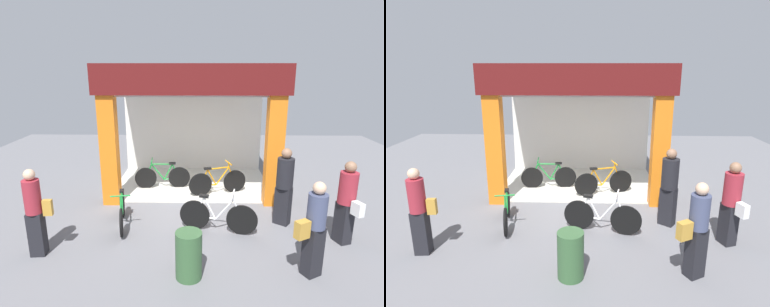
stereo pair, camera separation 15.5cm
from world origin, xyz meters
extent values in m
plane|color=slate|center=(0.00, 0.00, 0.00)|extent=(17.11, 17.11, 0.00)
cube|color=beige|center=(0.00, 1.47, 0.01)|extent=(4.55, 2.94, 0.02)
cube|color=silver|center=(0.00, 2.94, 1.41)|extent=(4.55, 0.12, 2.82)
cube|color=orange|center=(-2.07, 0.00, 1.41)|extent=(0.42, 0.36, 2.82)
cube|color=orange|center=(2.07, 0.00, 1.41)|extent=(0.42, 0.36, 2.82)
cube|color=#591414|center=(0.00, -0.15, 3.18)|extent=(4.75, 0.20, 0.73)
cube|color=silver|center=(0.00, 1.47, 2.79)|extent=(4.55, 2.94, 0.06)
cylinder|color=black|center=(-0.38, 1.11, 0.32)|extent=(0.63, 0.10, 0.63)
cylinder|color=black|center=(-1.35, 1.03, 0.32)|extent=(0.63, 0.10, 0.63)
cylinder|color=#198C33|center=(-0.61, 1.09, 0.29)|extent=(0.43, 0.07, 0.08)
cylinder|color=#198C33|center=(-0.70, 1.08, 0.50)|extent=(0.28, 0.06, 0.47)
cylinder|color=#198C33|center=(-1.00, 1.06, 0.50)|extent=(0.39, 0.07, 0.49)
cylinder|color=#198C33|center=(-0.88, 1.07, 0.73)|extent=(0.61, 0.09, 0.05)
cylinder|color=#198C33|center=(-0.49, 1.10, 0.52)|extent=(0.21, 0.05, 0.42)
cylinder|color=#198C33|center=(-1.26, 1.04, 0.53)|extent=(0.19, 0.05, 0.44)
cylinder|color=#198C33|center=(-1.17, 1.04, 0.80)|extent=(0.06, 0.04, 0.13)
cylinder|color=#198C33|center=(-1.16, 1.04, 0.87)|extent=(0.07, 0.44, 0.03)
cube|color=black|center=(-0.58, 1.09, 0.75)|extent=(0.20, 0.11, 0.05)
cylinder|color=black|center=(0.24, 0.49, 0.33)|extent=(0.64, 0.23, 0.65)
cylinder|color=black|center=(1.20, 0.78, 0.33)|extent=(0.64, 0.23, 0.65)
cylinder|color=orange|center=(0.46, 0.56, 0.30)|extent=(0.43, 0.16, 0.08)
cylinder|color=orange|center=(0.55, 0.59, 0.51)|extent=(0.28, 0.12, 0.49)
cylinder|color=orange|center=(0.85, 0.68, 0.52)|extent=(0.39, 0.15, 0.51)
cylinder|color=orange|center=(0.73, 0.64, 0.76)|extent=(0.61, 0.21, 0.05)
cylinder|color=orange|center=(0.34, 0.52, 0.54)|extent=(0.22, 0.10, 0.44)
cylinder|color=orange|center=(1.11, 0.75, 0.55)|extent=(0.20, 0.09, 0.45)
cylinder|color=orange|center=(1.02, 0.73, 0.83)|extent=(0.06, 0.05, 0.14)
cylinder|color=orange|center=(1.01, 0.72, 0.90)|extent=(0.16, 0.45, 0.03)
cube|color=black|center=(0.43, 0.55, 0.78)|extent=(0.22, 0.15, 0.05)
cylinder|color=black|center=(0.10, -1.36, 0.33)|extent=(0.66, 0.19, 0.67)
cylinder|color=black|center=(1.10, -1.60, 0.33)|extent=(0.66, 0.19, 0.67)
cylinder|color=white|center=(0.33, -1.42, 0.31)|extent=(0.44, 0.14, 0.09)
cylinder|color=white|center=(0.42, -1.44, 0.52)|extent=(0.29, 0.10, 0.50)
cylinder|color=white|center=(0.74, -1.51, 0.53)|extent=(0.41, 0.13, 0.52)
cylinder|color=white|center=(0.61, -1.48, 0.77)|extent=(0.63, 0.18, 0.05)
cylinder|color=white|center=(0.21, -1.39, 0.55)|extent=(0.22, 0.08, 0.45)
cylinder|color=white|center=(1.00, -1.57, 0.56)|extent=(0.20, 0.08, 0.46)
cylinder|color=white|center=(0.91, -1.55, 0.85)|extent=(0.06, 0.05, 0.14)
cylinder|color=white|center=(0.90, -1.55, 0.91)|extent=(0.14, 0.46, 0.03)
cube|color=black|center=(0.30, -1.41, 0.80)|extent=(0.22, 0.14, 0.05)
cylinder|color=black|center=(-1.61, -0.79, 0.30)|extent=(0.15, 0.60, 0.60)
cylinder|color=black|center=(-1.44, -1.71, 0.30)|extent=(0.15, 0.60, 0.60)
cylinder|color=#198C33|center=(-1.57, -1.01, 0.28)|extent=(0.11, 0.41, 0.08)
cylinder|color=#198C33|center=(-1.55, -1.09, 0.48)|extent=(0.08, 0.26, 0.45)
cylinder|color=#198C33|center=(-1.50, -1.37, 0.48)|extent=(0.10, 0.37, 0.47)
cylinder|color=#198C33|center=(-1.52, -1.26, 0.70)|extent=(0.14, 0.58, 0.05)
cylinder|color=#198C33|center=(-1.59, -0.89, 0.50)|extent=(0.07, 0.20, 0.41)
cylinder|color=#198C33|center=(-1.46, -1.61, 0.51)|extent=(0.06, 0.18, 0.42)
cylinder|color=#198C33|center=(-1.47, -1.53, 0.77)|extent=(0.04, 0.06, 0.13)
cylinder|color=#198C33|center=(-1.47, -1.52, 0.83)|extent=(0.42, 0.11, 0.03)
cube|color=black|center=(-1.58, -0.97, 0.72)|extent=(0.12, 0.20, 0.05)
cube|color=black|center=(2.08, -1.07, 0.44)|extent=(0.41, 0.39, 0.87)
cylinder|color=black|center=(2.08, -1.07, 1.21)|extent=(0.51, 0.51, 0.67)
sphere|color=#8C664C|center=(2.08, -1.07, 1.66)|extent=(0.22, 0.22, 0.22)
cube|color=black|center=(2.12, -2.95, 0.45)|extent=(0.36, 0.35, 0.90)
cylinder|color=#3F4766|center=(2.12, -2.95, 1.19)|extent=(0.43, 0.43, 0.59)
sphere|color=#D8AD8C|center=(2.12, -2.95, 1.59)|extent=(0.21, 0.21, 0.21)
cube|color=#BF8C33|center=(1.86, -3.09, 0.93)|extent=(0.27, 0.23, 0.30)
cube|color=black|center=(3.11, -1.86, 0.43)|extent=(0.33, 0.37, 0.86)
cylinder|color=maroon|center=(3.11, -1.86, 1.18)|extent=(0.43, 0.43, 0.64)
sphere|color=#8C664C|center=(3.11, -1.86, 1.61)|extent=(0.22, 0.22, 0.22)
cube|color=white|center=(3.20, -2.14, 0.86)|extent=(0.20, 0.25, 0.26)
cube|color=black|center=(-2.86, -2.42, 0.43)|extent=(0.29, 0.26, 0.87)
cylinder|color=maroon|center=(-2.86, -2.42, 1.18)|extent=(0.33, 0.33, 0.64)
sphere|color=#D8AD8C|center=(-2.86, -2.42, 1.61)|extent=(0.21, 0.21, 0.21)
cube|color=#BF8C33|center=(-2.61, -2.40, 0.96)|extent=(0.17, 0.11, 0.30)
cylinder|color=#335933|center=(0.02, -3.06, 0.42)|extent=(0.45, 0.45, 0.84)
camera|label=1|loc=(0.16, -7.83, 3.50)|focal=30.22mm
camera|label=2|loc=(0.32, -7.83, 3.50)|focal=30.22mm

